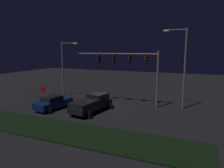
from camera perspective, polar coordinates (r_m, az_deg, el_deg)
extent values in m
plane|color=black|center=(23.72, -2.81, -6.60)|extent=(80.00, 80.00, 0.00)
cube|color=black|center=(17.59, -13.58, -12.55)|extent=(22.79, 4.01, 0.10)
cube|color=black|center=(22.08, -5.79, -6.04)|extent=(2.78, 5.64, 0.55)
cube|color=black|center=(22.84, -4.03, -3.68)|extent=(2.10, 2.15, 0.85)
cube|color=black|center=(22.81, -4.03, -3.37)|extent=(1.97, 1.77, 0.51)
cube|color=black|center=(21.13, -7.57, -5.39)|extent=(2.35, 3.28, 0.45)
cylinder|color=black|center=(24.25, -4.97, -5.28)|extent=(0.80, 0.22, 0.80)
cylinder|color=black|center=(23.14, -0.82, -5.97)|extent=(0.80, 0.22, 0.80)
cylinder|color=black|center=(21.36, -11.16, -7.49)|extent=(0.80, 0.22, 0.80)
cylinder|color=black|center=(20.08, -6.76, -8.47)|extent=(0.80, 0.22, 0.80)
cube|color=navy|center=(24.01, -15.95, -5.25)|extent=(2.48, 4.63, 0.70)
cube|color=black|center=(23.70, -16.46, -3.91)|extent=(1.90, 2.23, 0.55)
cylinder|color=black|center=(25.72, -14.85, -4.89)|extent=(0.64, 0.22, 0.64)
cylinder|color=black|center=(24.45, -11.86, -5.53)|extent=(0.64, 0.22, 0.64)
cylinder|color=black|center=(23.84, -20.08, -6.30)|extent=(0.64, 0.22, 0.64)
cylinder|color=black|center=(22.47, -17.15, -7.09)|extent=(0.64, 0.22, 0.64)
cylinder|color=slate|center=(23.71, 12.56, 1.22)|extent=(0.24, 0.24, 6.50)
cylinder|color=slate|center=(24.86, 1.03, 8.41)|extent=(10.20, 0.18, 0.18)
cube|color=black|center=(23.78, 9.41, 6.79)|extent=(0.32, 0.44, 0.95)
sphere|color=red|center=(23.54, 9.30, 7.50)|extent=(0.22, 0.22, 0.22)
sphere|color=#59380A|center=(23.56, 9.28, 6.77)|extent=(0.22, 0.22, 0.22)
sphere|color=#0C4719|center=(23.57, 9.26, 6.04)|extent=(0.22, 0.22, 0.22)
cube|color=black|center=(24.31, 4.79, 6.94)|extent=(0.32, 0.44, 0.95)
sphere|color=red|center=(24.08, 4.63, 7.63)|extent=(0.22, 0.22, 0.22)
sphere|color=#59380A|center=(24.09, 4.62, 6.92)|extent=(0.22, 0.22, 0.22)
sphere|color=#0C4719|center=(24.11, 4.61, 6.21)|extent=(0.22, 0.22, 0.22)
cube|color=black|center=(24.99, 0.38, 7.04)|extent=(0.32, 0.44, 0.95)
sphere|color=red|center=(24.77, 0.18, 7.71)|extent=(0.22, 0.22, 0.22)
sphere|color=#59380A|center=(24.78, 0.18, 7.02)|extent=(0.22, 0.22, 0.22)
sphere|color=#0C4719|center=(24.80, 0.18, 6.33)|extent=(0.22, 0.22, 0.22)
cube|color=black|center=(25.81, -3.76, 7.10)|extent=(0.32, 0.44, 0.95)
sphere|color=red|center=(25.60, -4.00, 7.75)|extent=(0.22, 0.22, 0.22)
sphere|color=#59380A|center=(25.61, -3.99, 7.08)|extent=(0.22, 0.22, 0.22)
sphere|color=#0C4719|center=(25.62, -3.98, 6.41)|extent=(0.22, 0.22, 0.22)
cylinder|color=slate|center=(30.13, -13.59, 4.00)|extent=(0.20, 0.20, 7.65)
cylinder|color=slate|center=(29.38, -12.10, 11.10)|extent=(2.21, 0.12, 0.12)
ellipsoid|color=#F9CC72|center=(28.77, -10.24, 11.00)|extent=(0.70, 0.44, 0.30)
cylinder|color=slate|center=(23.81, 19.61, 3.81)|extent=(0.20, 0.20, 8.88)
cylinder|color=slate|center=(23.89, 17.53, 14.24)|extent=(2.16, 0.12, 0.12)
ellipsoid|color=#F9CC72|center=(24.01, 14.87, 14.10)|extent=(0.70, 0.44, 0.30)
cylinder|color=slate|center=(26.28, -18.56, -3.02)|extent=(0.07, 0.07, 2.20)
cylinder|color=#B20C0F|center=(26.11, -18.69, -1.43)|extent=(0.76, 0.03, 0.76)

